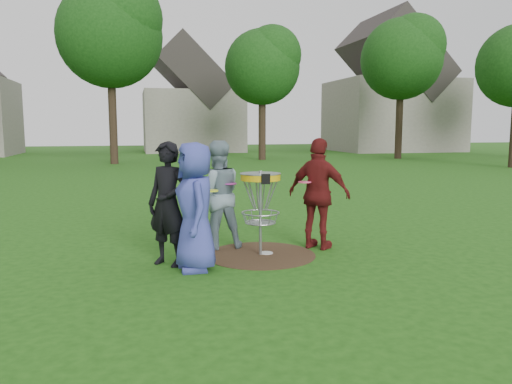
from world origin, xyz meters
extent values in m
plane|color=#19470F|center=(0.00, 0.00, 0.00)|extent=(100.00, 100.00, 0.00)
cylinder|color=#47331E|center=(0.00, 0.00, 0.00)|extent=(1.80, 1.80, 0.01)
imported|color=#38419C|center=(-1.12, -0.59, 0.93)|extent=(0.66, 0.95, 1.87)
imported|color=black|center=(-1.49, -0.22, 0.93)|extent=(0.81, 0.78, 1.87)
imported|color=gray|center=(-0.60, 0.66, 0.92)|extent=(0.94, 0.76, 1.85)
imported|color=#5E1515|center=(1.07, 0.19, 0.95)|extent=(1.11, 1.11, 1.90)
cylinder|color=silver|center=(0.11, 0.06, 0.01)|extent=(0.22, 0.22, 0.02)
cylinder|color=#9EA0A5|center=(0.00, 0.00, 0.69)|extent=(0.05, 0.05, 1.38)
cylinder|color=gold|center=(0.00, 0.00, 1.28)|extent=(0.64, 0.64, 0.10)
cylinder|color=#9EA0A5|center=(0.00, 0.00, 1.34)|extent=(0.66, 0.66, 0.01)
cube|color=black|center=(0.00, -0.33, 1.28)|extent=(0.14, 0.02, 0.16)
torus|color=#9EA0A5|center=(0.00, 0.00, 0.70)|extent=(0.62, 0.62, 0.02)
torus|color=#9EA0A5|center=(0.00, 0.00, 0.54)|extent=(0.50, 0.50, 0.02)
cylinder|color=#9EA0A5|center=(0.00, 0.00, 0.53)|extent=(0.44, 0.44, 0.01)
cylinder|color=#DAEA1A|center=(-0.87, -0.46, 1.14)|extent=(0.22, 0.22, 0.02)
cylinder|color=#FFB015|center=(-1.21, -0.18, 1.14)|extent=(0.22, 0.22, 0.02)
cylinder|color=#E33BBF|center=(-0.41, 0.45, 1.13)|extent=(0.22, 0.22, 0.02)
cylinder|color=#FF4376|center=(0.80, 0.14, 1.16)|extent=(0.22, 0.22, 0.02)
cylinder|color=#38281C|center=(-3.00, 21.50, 2.31)|extent=(0.46, 0.46, 4.62)
sphere|color=#164211|center=(-3.00, 21.50, 7.04)|extent=(5.72, 5.72, 5.72)
cylinder|color=#38281C|center=(6.00, 23.00, 1.89)|extent=(0.46, 0.46, 3.78)
sphere|color=#164211|center=(6.00, 23.00, 5.76)|extent=(4.68, 4.68, 4.68)
cylinder|color=#38281C|center=(15.00, 22.00, 2.10)|extent=(0.46, 0.46, 4.20)
sphere|color=#164211|center=(15.00, 22.00, 6.40)|extent=(5.20, 5.20, 5.20)
cube|color=gray|center=(3.00, 35.00, 2.50)|extent=(8.00, 7.00, 5.00)
cube|color=#2D2826|center=(3.00, 35.00, 6.44)|extent=(6.11, 7.14, 6.11)
cube|color=gray|center=(20.00, 32.00, 3.00)|extent=(10.00, 8.00, 6.00)
cube|color=#2D2826|center=(20.00, 32.00, 7.80)|extent=(7.64, 8.16, 7.64)
camera|label=1|loc=(-1.97, -7.69, 2.08)|focal=35.00mm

